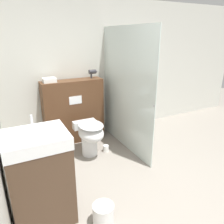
# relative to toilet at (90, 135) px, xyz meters

# --- Properties ---
(ground_plane) EXTENTS (12.00, 12.00, 0.00)m
(ground_plane) POSITION_rel_toilet_xyz_m (0.14, -1.55, -0.37)
(ground_plane) COLOR gray
(wall_back) EXTENTS (8.00, 0.06, 2.50)m
(wall_back) POSITION_rel_toilet_xyz_m (0.14, 0.86, 0.88)
(wall_back) COLOR silver
(wall_back) RESTS_ON ground_plane
(partition_panel) EXTENTS (1.07, 0.31, 1.14)m
(partition_panel) POSITION_rel_toilet_xyz_m (-0.05, 0.66, 0.20)
(partition_panel) COLOR #51331E
(partition_panel) RESTS_ON ground_plane
(shower_glass) EXTENTS (0.04, 1.59, 2.01)m
(shower_glass) POSITION_rel_toilet_xyz_m (0.67, 0.04, 0.64)
(shower_glass) COLOR silver
(shower_glass) RESTS_ON ground_plane
(toilet) EXTENTS (0.38, 0.62, 0.57)m
(toilet) POSITION_rel_toilet_xyz_m (0.00, 0.00, 0.00)
(toilet) COLOR white
(toilet) RESTS_ON ground_plane
(sink_vanity) EXTENTS (0.60, 0.51, 1.14)m
(sink_vanity) POSITION_rel_toilet_xyz_m (-0.92, -0.97, 0.14)
(sink_vanity) COLOR #473323
(sink_vanity) RESTS_ON ground_plane
(hair_drier) EXTENTS (0.16, 0.07, 0.15)m
(hair_drier) POSITION_rel_toilet_xyz_m (0.35, 0.66, 0.88)
(hair_drier) COLOR #2D2D33
(hair_drier) RESTS_ON partition_panel
(folded_towel) EXTENTS (0.21, 0.18, 0.07)m
(folded_towel) POSITION_rel_toilet_xyz_m (-0.43, 0.65, 0.81)
(folded_towel) COLOR white
(folded_towel) RESTS_ON partition_panel
(spare_toilet_roll) EXTENTS (0.09, 0.09, 0.11)m
(spare_toilet_roll) POSITION_rel_toilet_xyz_m (0.28, -0.00, -0.31)
(spare_toilet_roll) COLOR white
(spare_toilet_roll) RESTS_ON ground_plane
(waste_bin) EXTENTS (0.22, 0.22, 0.25)m
(waste_bin) POSITION_rel_toilet_xyz_m (-0.40, -1.36, -0.24)
(waste_bin) COLOR silver
(waste_bin) RESTS_ON ground_plane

